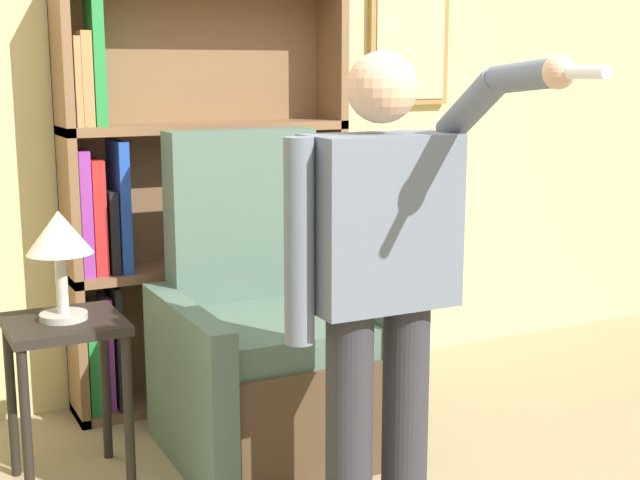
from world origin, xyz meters
name	(u,v)px	position (x,y,z in m)	size (l,w,h in m)	color
wall_back	(188,101)	(0.01, 2.03, 1.40)	(8.00, 0.11, 2.80)	#DBCC84
bookcase	(181,203)	(-0.09, 1.87, 0.95)	(1.31, 0.28, 1.94)	brown
armchair	(268,353)	(0.05, 1.21, 0.40)	(0.84, 0.84, 1.30)	#4C3823
person_standing	(381,276)	(0.03, 0.28, 0.92)	(0.61, 0.78, 1.61)	#2D2D33
side_table	(66,353)	(-0.76, 1.21, 0.52)	(0.42, 0.42, 0.65)	black
table_lamp	(59,241)	(-0.76, 1.21, 0.94)	(0.24, 0.24, 0.40)	#B7B2A8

